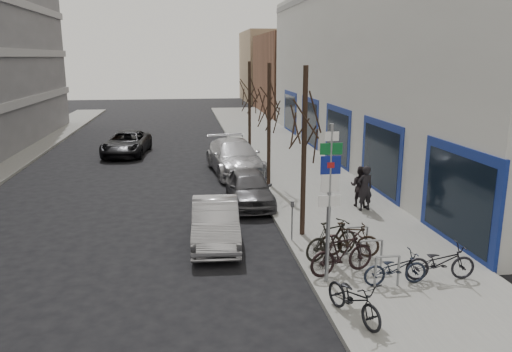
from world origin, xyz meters
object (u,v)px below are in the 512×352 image
object	(u,v)px
bike_rack	(371,251)
tree_near	(305,112)
bike_near_left	(354,295)
bike_mid_curb	(395,266)
tree_mid	(269,96)
meter_front	(292,217)
parked_car_back	(235,157)
bike_near_right	(342,253)
pedestrian_near	(365,188)
pedestrian_far	(360,186)
tree_far	(249,87)
meter_mid	(264,176)
parked_car_mid	(249,188)
bike_mid_inner	(332,239)
highway_sign_pole	(329,194)
bike_far_curb	(441,259)
parked_car_front	(215,222)
lane_car	(127,143)
bike_far_inner	(350,239)
meter_back	(247,152)

from	to	relation	value
bike_rack	tree_near	size ratio (longest dim) A/B	0.41
bike_near_left	bike_mid_curb	bearing A→B (deg)	23.87
tree_mid	meter_front	xyz separation A→B (m)	(-0.45, -7.00, -3.19)
tree_near	parked_car_back	xyz separation A→B (m)	(-1.20, 9.66, -3.27)
bike_near_right	pedestrian_near	world-z (taller)	pedestrian_near
meter_front	pedestrian_far	distance (m)	4.66
tree_far	pedestrian_near	size ratio (longest dim) A/B	3.24
meter_mid	parked_car_mid	bearing A→B (deg)	-127.62
tree_far	pedestrian_near	xyz separation A→B (m)	(2.89, -10.80, -3.11)
parked_car_back	bike_mid_inner	bearing A→B (deg)	-88.08
highway_sign_pole	bike_mid_curb	bearing A→B (deg)	-13.77
bike_mid_inner	bike_far_curb	bearing A→B (deg)	-151.53
pedestrian_far	highway_sign_pole	bearing A→B (deg)	102.80
bike_mid_inner	parked_car_front	world-z (taller)	parked_car_front
meter_front	parked_car_front	size ratio (longest dim) A/B	0.31
highway_sign_pole	meter_front	bearing A→B (deg)	94.75
bike_rack	bike_mid_curb	bearing A→B (deg)	-76.03
highway_sign_pole	parked_car_mid	world-z (taller)	highway_sign_pole
bike_mid_inner	lane_car	xyz separation A→B (m)	(-7.50, 17.45, -0.02)
bike_far_inner	pedestrian_far	xyz separation A→B (m)	(2.00, 4.76, 0.27)
tree_far	bike_near_right	bearing A→B (deg)	-88.86
meter_front	meter_mid	xyz separation A→B (m)	(0.00, 5.50, 0.00)
tree_near	bike_near_left	world-z (taller)	tree_near
parked_car_front	lane_car	bearing A→B (deg)	108.55
bike_near_right	parked_car_back	bearing A→B (deg)	-8.22
pedestrian_far	bike_rack	bearing A→B (deg)	112.41
bike_far_curb	lane_car	world-z (taller)	lane_car
meter_mid	parked_car_back	size ratio (longest dim) A/B	0.22
meter_mid	pedestrian_far	world-z (taller)	pedestrian_far
meter_back	bike_mid_curb	distance (m)	14.54
bike_near_left	parked_car_back	distance (m)	15.09
bike_far_curb	pedestrian_near	size ratio (longest dim) A/B	1.07
tree_near	meter_front	bearing A→B (deg)	-131.99
meter_mid	parked_car_front	distance (m)	5.51
highway_sign_pole	pedestrian_near	bearing A→B (deg)	61.57
bike_rack	bike_far_inner	xyz separation A→B (m)	(-0.30, 0.88, 0.01)
bike_rack	bike_far_curb	size ratio (longest dim) A/B	1.24
meter_front	bike_near_left	distance (m)	4.91
bike_rack	lane_car	size ratio (longest dim) A/B	0.45
tree_far	bike_far_curb	xyz separation A→B (m)	(2.71, -16.81, -3.40)
bike_far_curb	parked_car_front	world-z (taller)	parked_car_front
parked_car_front	parked_car_back	size ratio (longest dim) A/B	0.72
bike_near_left	bike_mid_curb	size ratio (longest dim) A/B	1.10
meter_front	pedestrian_near	world-z (taller)	pedestrian_near
pedestrian_near	highway_sign_pole	bearing A→B (deg)	51.25
meter_front	meter_mid	world-z (taller)	same
parked_car_mid	pedestrian_near	size ratio (longest dim) A/B	2.41
meter_back	bike_mid_inner	world-z (taller)	meter_back
highway_sign_pole	tree_near	distance (m)	3.88
meter_mid	bike_far_inner	bearing A→B (deg)	-79.15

